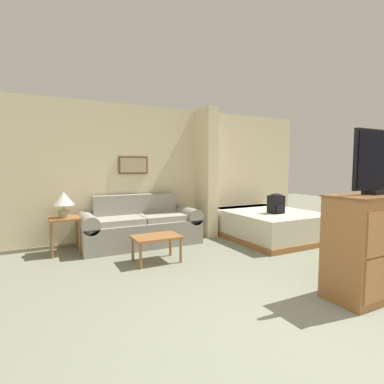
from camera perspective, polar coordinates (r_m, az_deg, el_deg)
name	(u,v)px	position (r m, az deg, el deg)	size (l,w,h in m)	color
ground_plane	(339,352)	(2.86, 26.13, -25.72)	(20.00, 20.00, 0.00)	gray
wall_back	(151,173)	(6.05, -7.88, 3.56)	(7.34, 0.16, 2.60)	beige
wall_partition_pillar	(206,173)	(6.19, 2.73, 3.68)	(0.24, 0.56, 2.60)	beige
couch	(141,227)	(5.58, -9.75, -6.53)	(2.14, 0.84, 0.90)	gray
coffee_table	(156,239)	(4.56, -6.79, -8.90)	(0.70, 0.47, 0.40)	#996033
side_table	(65,223)	(5.36, -23.10, -5.51)	(0.47, 0.47, 0.60)	#996033
table_lamp	(64,201)	(5.31, -23.24, -1.55)	(0.33, 0.33, 0.42)	tan
tv_dresser	(373,245)	(3.89, 31.17, -8.70)	(1.12, 0.51, 1.13)	#996033
tv	(377,163)	(3.79, 31.77, 4.80)	(0.74, 0.16, 0.69)	black
bed	(267,224)	(6.24, 14.03, -5.92)	(1.61, 2.03, 0.54)	#996033
backpack	(276,203)	(5.91, 15.73, -2.02)	(0.26, 0.25, 0.38)	black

